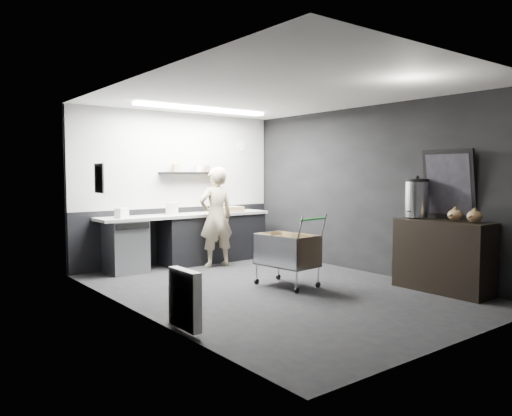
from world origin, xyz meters
TOP-DOWN VIEW (x-y plane):
  - floor at (0.00, 0.00)m, footprint 5.50×5.50m
  - ceiling at (0.00, 0.00)m, footprint 5.50×5.50m
  - wall_back at (0.00, 2.75)m, footprint 5.50×0.00m
  - wall_front at (0.00, -2.75)m, footprint 5.50×0.00m
  - wall_left at (-2.00, 0.00)m, footprint 0.00×5.50m
  - wall_right at (2.00, 0.00)m, footprint 0.00×5.50m
  - kitchen_wall_panel at (0.00, 2.73)m, footprint 3.95×0.02m
  - dado_panel at (0.00, 2.73)m, footprint 3.95×0.02m
  - floating_shelf at (0.20, 2.62)m, footprint 1.20×0.22m
  - wall_clock at (1.40, 2.72)m, footprint 0.20×0.03m
  - poster at (-1.98, 1.30)m, footprint 0.02×0.30m
  - poster_red_band at (-1.98, 1.30)m, footprint 0.02×0.22m
  - radiator at (-1.94, -0.90)m, footprint 0.10×0.50m
  - ceiling_strip at (0.00, 1.85)m, footprint 2.40×0.20m
  - prep_counter at (0.14, 2.42)m, footprint 3.20×0.61m
  - person at (0.32, 1.97)m, footprint 0.67×0.48m
  - shopping_cart at (0.27, 0.06)m, footprint 0.65×0.98m
  - sideboard at (1.75, -1.46)m, footprint 0.56×1.30m
  - fire_extinguisher at (-1.85, -0.53)m, footprint 0.15×0.15m
  - cardboard_box at (0.85, 2.37)m, footprint 0.51×0.40m
  - pink_tub at (-0.30, 2.42)m, footprint 0.21×0.21m
  - white_container at (-1.23, 2.37)m, footprint 0.22×0.19m

SIDE VIEW (x-z plane):
  - floor at x=0.00m, z-range 0.00..0.00m
  - fire_extinguisher at x=-1.85m, z-range -0.01..0.49m
  - radiator at x=-1.94m, z-range 0.05..0.65m
  - prep_counter at x=0.14m, z-range 0.01..0.91m
  - shopping_cart at x=0.27m, z-range -0.02..0.99m
  - dado_panel at x=0.00m, z-range 0.00..1.00m
  - sideboard at x=1.75m, z-range -0.36..1.59m
  - person at x=0.32m, z-range 0.00..1.72m
  - cardboard_box at x=0.85m, z-range 0.90..1.00m
  - white_container at x=-1.23m, z-range 0.90..1.06m
  - pink_tub at x=-0.30m, z-range 0.90..1.11m
  - wall_back at x=0.00m, z-range -1.40..4.10m
  - wall_front at x=0.00m, z-range -1.40..4.10m
  - wall_left at x=-2.00m, z-range -1.40..4.10m
  - wall_right at x=2.00m, z-range -1.40..4.10m
  - poster at x=-1.98m, z-range 1.35..1.75m
  - floating_shelf at x=0.20m, z-range 1.60..1.64m
  - poster_red_band at x=-1.98m, z-range 1.57..1.67m
  - kitchen_wall_panel at x=0.00m, z-range 1.00..2.70m
  - wall_clock at x=1.40m, z-range 2.05..2.25m
  - ceiling_strip at x=0.00m, z-range 2.65..2.69m
  - ceiling at x=0.00m, z-range 2.70..2.70m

